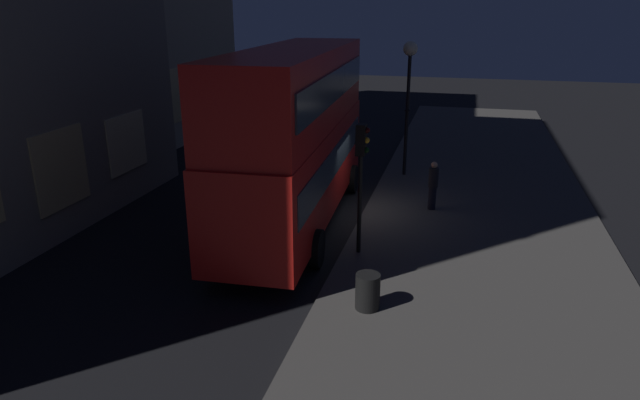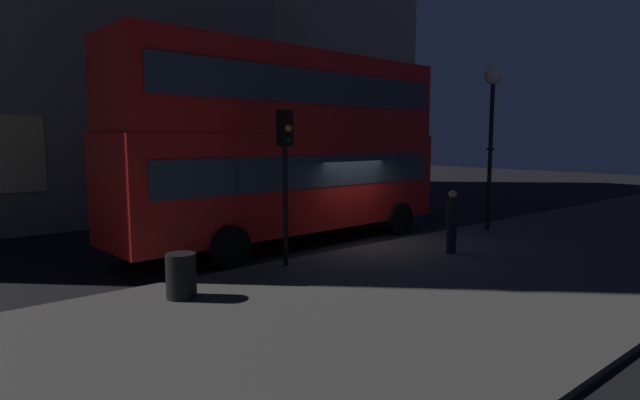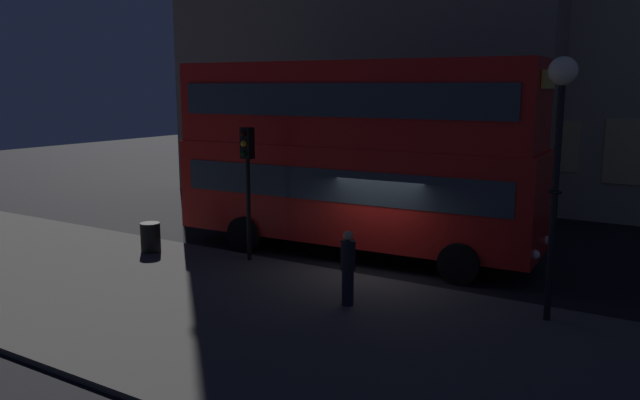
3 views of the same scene
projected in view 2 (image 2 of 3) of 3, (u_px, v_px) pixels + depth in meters
ground_plane at (357, 244)px, 15.39m from camera, size 80.00×80.00×0.00m
sidewalk_slab at (489, 272)px, 11.99m from camera, size 44.00×7.75×0.12m
building_plain_facade at (274, 44)px, 30.10m from camera, size 14.96×9.13×17.53m
double_decker_bus at (289, 140)px, 15.12m from camera, size 11.00×3.28×5.63m
traffic_light_near_kerb at (285, 154)px, 12.07m from camera, size 0.33×0.36×3.72m
traffic_light_far_side at (411, 146)px, 23.60m from camera, size 0.36×0.39×3.94m
street_lamp at (492, 104)px, 16.81m from camera, size 0.57×0.57×5.40m
pedestrian at (452, 221)px, 13.59m from camera, size 0.33×0.33×1.70m
litter_bin at (181, 276)px, 9.79m from camera, size 0.58×0.58×0.86m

